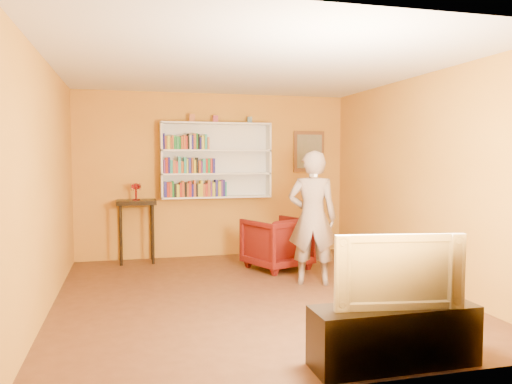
% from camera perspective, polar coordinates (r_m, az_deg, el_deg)
% --- Properties ---
extents(room_shell, '(5.30, 5.80, 2.88)m').
position_cam_1_polar(room_shell, '(5.92, -0.61, -2.16)').
color(room_shell, '#4A2B18').
rests_on(room_shell, ground).
extents(bookshelf, '(1.80, 0.29, 1.23)m').
position_cam_1_polar(bookshelf, '(8.25, -4.63, 3.59)').
color(bookshelf, white).
rests_on(bookshelf, room_shell).
extents(books_row_lower, '(1.01, 0.19, 0.27)m').
position_cam_1_polar(books_row_lower, '(8.11, -6.96, 0.31)').
color(books_row_lower, navy).
rests_on(books_row_lower, bookshelf).
extents(books_row_middle, '(0.82, 0.19, 0.27)m').
position_cam_1_polar(books_row_middle, '(8.08, -7.64, 2.96)').
color(books_row_middle, '#63297C').
rests_on(books_row_middle, bookshelf).
extents(books_row_upper, '(0.73, 0.19, 0.26)m').
position_cam_1_polar(books_row_upper, '(8.08, -7.94, 5.63)').
color(books_row_upper, navy).
rests_on(books_row_upper, bookshelf).
extents(ornament_left, '(0.09, 0.09, 0.12)m').
position_cam_1_polar(ornament_left, '(8.15, -7.33, 8.36)').
color(ornament_left, '#A75C2F').
rests_on(ornament_left, bookshelf).
extents(ornament_centre, '(0.08, 0.08, 0.11)m').
position_cam_1_polar(ornament_centre, '(8.21, -4.68, 8.31)').
color(ornament_centre, '#A2364E').
rests_on(ornament_centre, bookshelf).
extents(ornament_right, '(0.07, 0.07, 0.10)m').
position_cam_1_polar(ornament_right, '(8.33, -0.75, 8.23)').
color(ornament_right, slate).
rests_on(ornament_right, bookshelf).
extents(framed_painting, '(0.55, 0.05, 0.70)m').
position_cam_1_polar(framed_painting, '(8.73, 6.08, 4.63)').
color(framed_painting, brown).
rests_on(framed_painting, room_shell).
extents(console_table, '(0.60, 0.46, 0.98)m').
position_cam_1_polar(console_table, '(8.01, -13.52, -2.11)').
color(console_table, black).
rests_on(console_table, ground).
extents(ruby_lustre, '(0.16, 0.16, 0.26)m').
position_cam_1_polar(ruby_lustre, '(7.98, -13.56, 0.45)').
color(ruby_lustre, maroon).
rests_on(ruby_lustre, console_table).
extents(armchair, '(1.07, 1.08, 0.76)m').
position_cam_1_polar(armchair, '(7.42, 2.43, -5.85)').
color(armchair, '#440405').
rests_on(armchair, ground).
extents(person, '(0.74, 0.61, 1.73)m').
position_cam_1_polar(person, '(6.50, 6.46, -2.96)').
color(person, '#7A675A').
rests_on(person, ground).
extents(game_remote, '(0.04, 0.15, 0.04)m').
position_cam_1_polar(game_remote, '(6.08, 6.58, 1.91)').
color(game_remote, white).
rests_on(game_remote, person).
extents(tv_cabinet, '(1.34, 0.40, 0.48)m').
position_cam_1_polar(tv_cabinet, '(4.25, 15.48, -15.53)').
color(tv_cabinet, black).
rests_on(tv_cabinet, ground).
extents(television, '(1.03, 0.29, 0.59)m').
position_cam_1_polar(television, '(4.11, 15.61, -8.51)').
color(television, black).
rests_on(television, tv_cabinet).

